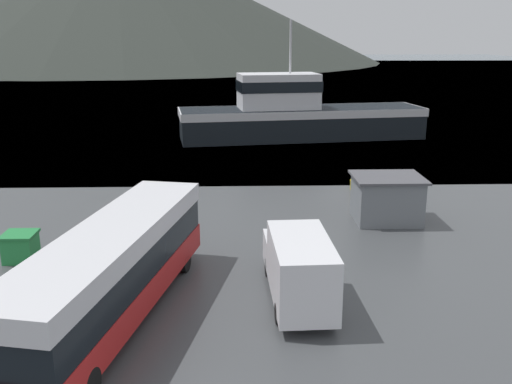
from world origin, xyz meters
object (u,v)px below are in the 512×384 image
tour_bus (114,269)px  small_boat (293,118)px  dock_kiosk (387,198)px  delivery_van (298,266)px  storage_bin (21,247)px  fishing_boat (297,114)px

tour_bus → small_boat: 45.91m
dock_kiosk → small_boat: (-1.57, 34.64, -0.77)m
delivery_van → dock_kiosk: delivery_van is taller
tour_bus → delivery_van: bearing=22.5°
storage_bin → small_boat: bearing=69.0°
tour_bus → dock_kiosk: size_ratio=3.55×
delivery_van → storage_bin: delivery_van is taller
delivery_van → storage_bin: 12.05m
tour_bus → storage_bin: 7.44m
delivery_van → fishing_boat: size_ratio=0.28×
tour_bus → delivery_van: size_ratio=1.97×
delivery_van → fishing_boat: (3.21, 33.04, 0.86)m
fishing_boat → small_boat: bearing=168.2°
fishing_boat → dock_kiosk: size_ratio=6.49×
delivery_van → storage_bin: bearing=157.7°
tour_bus → dock_kiosk: 15.44m
tour_bus → delivery_van: (6.21, 1.18, -0.48)m
tour_bus → dock_kiosk: (11.63, 10.14, -0.63)m
fishing_boat → storage_bin: (-14.50, -28.93, -1.58)m
tour_bus → fishing_boat: 35.50m
tour_bus → dock_kiosk: tour_bus is taller
small_boat → dock_kiosk: bearing=-12.9°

